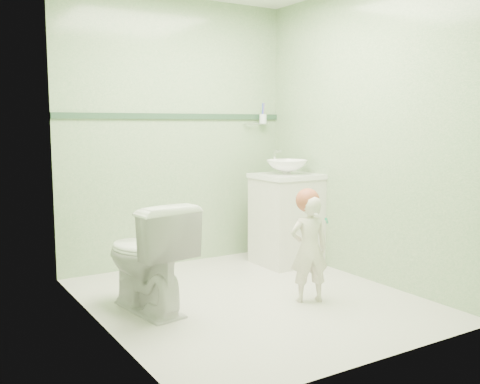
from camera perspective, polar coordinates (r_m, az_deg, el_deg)
ground at (r=4.10m, az=1.12°, el=-11.11°), size 2.50×2.50×0.00m
room_shell at (r=3.89m, az=1.17°, el=5.91°), size 2.50×2.54×2.40m
trim_stripe at (r=4.98m, az=-6.66°, el=7.87°), size 2.20×0.02×0.05m
vanity at (r=5.03m, az=4.87°, el=-3.00°), size 0.52×0.50×0.80m
counter at (r=4.97m, az=4.92°, el=1.66°), size 0.54×0.52×0.04m
basin at (r=4.96m, az=4.93°, el=2.62°), size 0.37×0.37×0.13m
faucet at (r=5.11m, az=3.70°, el=3.66°), size 0.03×0.13×0.18m
cup_holder at (r=5.37m, az=2.34°, el=7.63°), size 0.26×0.07×0.21m
toilet at (r=3.81m, az=-9.73°, el=-6.66°), size 0.53×0.80×0.76m
toddler at (r=3.98m, az=7.24°, el=-5.94°), size 0.33×0.27×0.78m
hair_cap at (r=3.93m, az=7.09°, el=-0.86°), size 0.17×0.17×0.17m
teal_toothbrush at (r=3.84m, az=8.93°, el=-2.91°), size 0.11×0.14×0.08m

